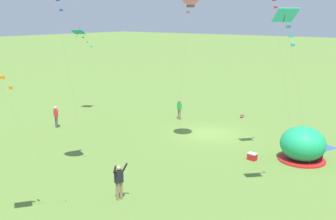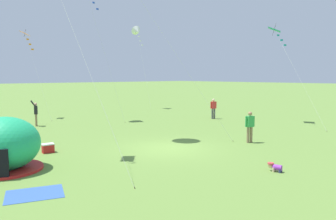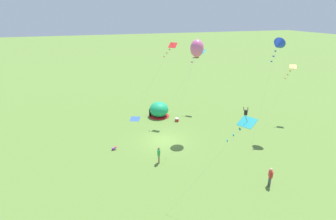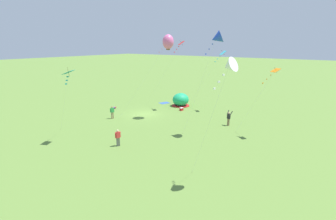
{
  "view_description": "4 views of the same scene",
  "coord_description": "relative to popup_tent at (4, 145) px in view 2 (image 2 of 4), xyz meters",
  "views": [
    {
      "loc": [
        -14.33,
        24.4,
        8.51
      ],
      "look_at": [
        0.22,
        5.06,
        2.76
      ],
      "focal_mm": 42.0,
      "sensor_mm": 36.0,
      "label": 1
    },
    {
      "loc": [
        -11.03,
        -11.98,
        3.68
      ],
      "look_at": [
        1.35,
        1.49,
        1.75
      ],
      "focal_mm": 35.0,
      "sensor_mm": 36.0,
      "label": 2
    },
    {
      "loc": [
        25.42,
        -8.03,
        13.78
      ],
      "look_at": [
        -1.86,
        1.01,
        2.94
      ],
      "focal_mm": 28.0,
      "sensor_mm": 36.0,
      "label": 3
    },
    {
      "loc": [
        27.42,
        24.2,
        10.02
      ],
      "look_at": [
        1.96,
        5.67,
        1.87
      ],
      "focal_mm": 28.0,
      "sensor_mm": 36.0,
      "label": 4
    }
  ],
  "objects": [
    {
      "name": "kite_white",
      "position": [
        18.61,
        15.88,
        7.53
      ],
      "size": [
        1.13,
        3.33,
        9.15
      ],
      "color": "silver",
      "rests_on": "ground"
    },
    {
      "name": "person_with_toddler",
      "position": [
        17.91,
        4.36,
        -0.03
      ],
      "size": [
        0.56,
        0.35,
        1.72
      ],
      "color": "#4C4C51",
      "rests_on": "ground"
    },
    {
      "name": "kite_orange",
      "position": [
        6.55,
        15.59,
        5.95
      ],
      "size": [
        1.08,
        4.16,
        7.59
      ],
      "color": "silver",
      "rests_on": "ground"
    },
    {
      "name": "cooler_box",
      "position": [
        2.44,
        1.76,
        -0.78
      ],
      "size": [
        0.58,
        0.44,
        0.44
      ],
      "color": "red",
      "rests_on": "ground"
    },
    {
      "name": "toddler_crawling",
      "position": [
        7.6,
        -7.21,
        -0.82
      ],
      "size": [
        0.32,
        0.55,
        0.32
      ],
      "color": "purple",
      "rests_on": "ground"
    },
    {
      "name": "person_watching_sky",
      "position": [
        5.18,
        10.52,
        0.0
      ],
      "size": [
        0.6,
        0.71,
        1.89
      ],
      "color": "#8C7251",
      "rests_on": "ground"
    },
    {
      "name": "picnic_blanket",
      "position": [
        -0.13,
        -3.39,
        -0.99
      ],
      "size": [
        2.04,
        1.81,
        0.01
      ],
      "primitive_type": "cube",
      "rotation": [
        0.0,
        0.0,
        -0.35
      ],
      "color": "#3359A5",
      "rests_on": "ground"
    },
    {
      "name": "person_far_back",
      "position": [
        11.57,
        -3.44,
        -0.03
      ],
      "size": [
        0.55,
        0.37,
        1.72
      ],
      "color": "#8C7251",
      "rests_on": "ground"
    },
    {
      "name": "ground_plane",
      "position": [
        7.29,
        -1.48,
        -1.0
      ],
      "size": [
        300.0,
        300.0,
        0.0
      ],
      "primitive_type": "plane",
      "color": "olive"
    },
    {
      "name": "kite_teal",
      "position": [
        19.81,
        -0.15,
        6.02
      ],
      "size": [
        2.14,
        5.56,
        7.69
      ],
      "color": "silver",
      "rests_on": "ground"
    },
    {
      "name": "popup_tent",
      "position": [
        0.0,
        0.0,
        0.0
      ],
      "size": [
        2.81,
        2.81,
        2.1
      ],
      "color": "#1EAD6B",
      "rests_on": "ground"
    }
  ]
}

